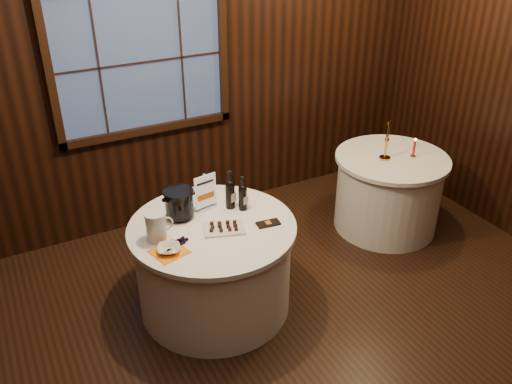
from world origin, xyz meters
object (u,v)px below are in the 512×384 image
chocolate_plate (224,228)px  brass_candlestick (386,146)px  side_table (388,192)px  grape_bunch (182,241)px  cracker_bowl (169,249)px  red_candle (414,150)px  main_table (214,266)px  port_bottle_left (230,192)px  ice_bucket (179,204)px  port_bottle_right (243,195)px  sign_stand (205,197)px  chocolate_box (268,223)px  glass_pitcher (156,226)px

chocolate_plate → brass_candlestick: size_ratio=0.92×
side_table → brass_candlestick: bearing=179.3°
grape_bunch → cracker_bowl: (-0.12, -0.06, 0.00)m
cracker_bowl → red_candle: bearing=8.5°
main_table → port_bottle_left: (0.24, 0.17, 0.52)m
ice_bucket → red_candle: size_ratio=1.24×
chocolate_plate → grape_bunch: 0.34m
main_table → cracker_bowl: cracker_bowl is taller
port_bottle_right → sign_stand: bearing=131.4°
port_bottle_left → ice_bucket: bearing=153.3°
port_bottle_right → grape_bunch: (-0.60, -0.23, -0.11)m
sign_stand → port_bottle_left: port_bottle_left is taller
port_bottle_left → red_candle: (1.93, 0.04, -0.06)m
sign_stand → chocolate_box: bearing=-62.3°
main_table → glass_pitcher: glass_pitcher is taller
grape_bunch → chocolate_plate: bearing=4.0°
glass_pitcher → brass_candlestick: size_ratio=0.60×
side_table → port_bottle_right: 1.77m
sign_stand → glass_pitcher: 0.53m
main_table → chocolate_plate: bearing=-60.5°
side_table → cracker_bowl: (-2.40, -0.48, 0.41)m
cracker_bowl → chocolate_plate: bearing=9.8°
sign_stand → grape_bunch: (-0.34, -0.37, -0.09)m
port_bottle_left → red_candle: port_bottle_left is taller
side_table → red_candle: (0.17, -0.09, 0.46)m
sign_stand → red_candle: bearing=-10.5°
main_table → cracker_bowl: size_ratio=8.03×
side_table → chocolate_plate: size_ratio=3.10×
port_bottle_right → cracker_bowl: (-0.72, -0.28, -0.10)m
glass_pitcher → cracker_bowl: (0.02, -0.18, -0.09)m
ice_bucket → chocolate_plate: 0.40m
port_bottle_right → chocolate_plate: size_ratio=0.83×
main_table → port_bottle_left: bearing=36.2°
sign_stand → port_bottle_right: bearing=-38.2°
cracker_bowl → port_bottle_right: bearing=21.4°
red_candle → grape_bunch: bearing=-172.3°
sign_stand → chocolate_plate: 0.35m
chocolate_box → glass_pitcher: glass_pitcher is taller
glass_pitcher → red_candle: glass_pitcher is taller
side_table → port_bottle_right: bearing=-173.4°
cracker_bowl → red_candle: size_ratio=0.83×
side_table → cracker_bowl: size_ratio=6.78×
ice_bucket → brass_candlestick: 2.08m
ice_bucket → grape_bunch: ice_bucket is taller
brass_candlestick → glass_pitcher: bearing=-172.8°
port_bottle_left → side_table: bearing=-16.8°
ice_bucket → side_table: bearing=2.2°
port_bottle_right → chocolate_plate: (-0.26, -0.20, -0.11)m
brass_candlestick → main_table: bearing=-171.0°
glass_pitcher → brass_candlestick: bearing=10.7°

